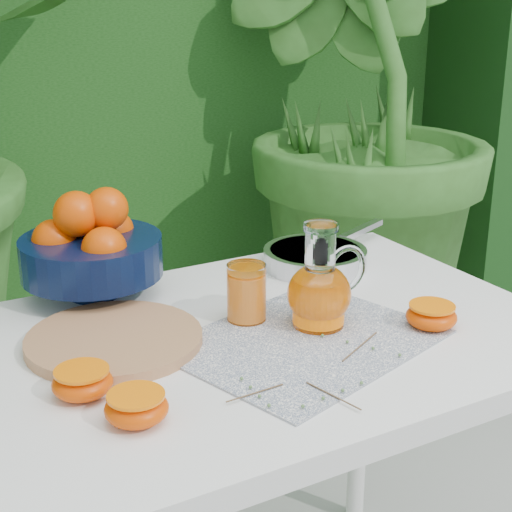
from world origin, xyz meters
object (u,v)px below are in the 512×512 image
white_table (262,375)px  saute_pan (316,257)px  fruit_bowl (90,247)px  juice_pitcher (320,291)px  cutting_board (114,340)px

white_table → saute_pan: bearing=40.9°
fruit_bowl → juice_pitcher: 0.44m
white_table → saute_pan: size_ratio=2.57×
juice_pitcher → fruit_bowl: bearing=131.6°
fruit_bowl → saute_pan: 0.46m
juice_pitcher → saute_pan: size_ratio=0.46×
juice_pitcher → cutting_board: bearing=162.6°
fruit_bowl → saute_pan: size_ratio=0.72×
juice_pitcher → saute_pan: (0.16, 0.25, -0.04)m
fruit_bowl → saute_pan: fruit_bowl is taller
fruit_bowl → juice_pitcher: fruit_bowl is taller
cutting_board → saute_pan: (0.49, 0.15, 0.01)m
fruit_bowl → juice_pitcher: size_ratio=1.55×
cutting_board → saute_pan: 0.51m
white_table → saute_pan: 0.35m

